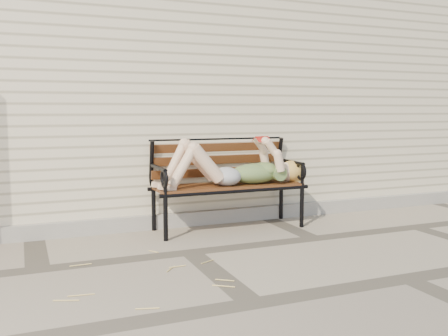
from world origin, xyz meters
name	(u,v)px	position (x,y,z in m)	size (l,w,h in m)	color
ground	(191,252)	(0.00, 0.00, 0.00)	(80.00, 80.00, 0.00)	gray
house_wall	(122,91)	(0.00, 3.00, 1.50)	(8.00, 4.00, 3.00)	beige
foundation_strip	(161,221)	(0.00, 0.97, 0.07)	(8.00, 0.10, 0.15)	#A09990
garden_bench	(225,170)	(0.64, 0.79, 0.61)	(1.68, 0.67, 1.09)	black
reading_woman	(231,167)	(0.66, 0.66, 0.65)	(1.59, 0.36, 0.50)	#0B434D
straw_scatter	(77,288)	(-1.02, -0.55, 0.01)	(2.99, 1.52, 0.01)	#D7B969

